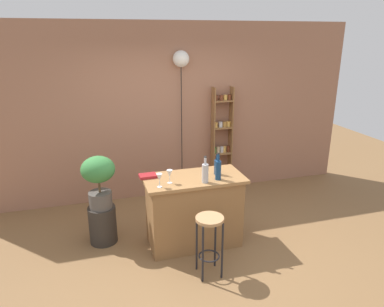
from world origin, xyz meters
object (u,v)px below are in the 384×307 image
spice_shelf (222,140)px  wine_glass_left (159,178)px  plant_stool (103,224)px  bottle_sauce_amber (218,170)px  wine_glass_center (170,174)px  cookbook (148,176)px  bottle_vinegar (217,167)px  pendant_globe_light (181,60)px  bar_stool (209,233)px  potted_plant (99,177)px  bottle_olive_oil (205,173)px

spice_shelf → wine_glass_left: size_ratio=10.93×
plant_stool → bottle_sauce_amber: 1.68m
bottle_sauce_amber → wine_glass_center: bottle_sauce_amber is taller
cookbook → spice_shelf: bearing=40.1°
wine_glass_center → plant_stool: bearing=150.7°
bottle_vinegar → wine_glass_center: (-0.63, -0.11, 0.02)m
wine_glass_left → pendant_globe_light: (0.72, 1.72, 1.18)m
plant_stool → wine_glass_left: wine_glass_left is taller
wine_glass_left → bar_stool: bearing=-47.9°
potted_plant → bottle_sauce_amber: bottle_sauce_amber is taller
potted_plant → wine_glass_left: 0.86m
wine_glass_left → bottle_olive_oil: bearing=-1.8°
plant_stool → bottle_sauce_amber: bearing=-20.0°
cookbook → wine_glass_left: bearing=-78.4°
bottle_olive_oil → bottle_sauce_amber: 0.18m
wine_glass_left → potted_plant: bearing=141.3°
potted_plant → cookbook: 0.62m
wine_glass_center → cookbook: bearing=130.8°
plant_stool → pendant_globe_light: pendant_globe_light is taller
pendant_globe_light → cookbook: bearing=-120.1°
cookbook → pendant_globe_light: pendant_globe_light is taller
bottle_vinegar → pendant_globe_light: bearing=91.9°
bar_stool → pendant_globe_light: pendant_globe_light is taller
bottle_vinegar → plant_stool: bearing=166.8°
bottle_olive_oil → wine_glass_left: bottle_olive_oil is taller
bar_stool → pendant_globe_light: 2.80m
bar_stool → plant_stool: (-1.11, 1.02, -0.27)m
bottle_olive_oil → bottle_vinegar: bottle_olive_oil is taller
bar_stool → spice_shelf: bearing=66.1°
bottle_sauce_amber → pendant_globe_light: bearing=90.2°
spice_shelf → wine_glass_center: size_ratio=10.93×
bar_stool → bottle_vinegar: bearing=64.7°
bar_stool → pendant_globe_light: (0.27, 2.21, 1.70)m
bar_stool → cookbook: cookbook is taller
bottle_olive_oil → wine_glass_center: bearing=166.3°
bottle_olive_oil → bottle_vinegar: 0.31m
spice_shelf → cookbook: (-1.48, -1.33, 0.03)m
bottle_vinegar → bottle_sauce_amber: bearing=-104.3°
bottle_vinegar → wine_glass_left: (-0.77, -0.19, 0.02)m
bottle_sauce_amber → wine_glass_center: bearing=174.5°
bar_stool → wine_glass_left: bearing=132.1°
bottle_vinegar → bar_stool: bearing=-115.3°
bottle_olive_oil → pendant_globe_light: pendant_globe_light is taller
bar_stool → pendant_globe_light: size_ratio=0.30×
bar_stool → plant_stool: 1.53m
wine_glass_left → cookbook: wine_glass_left is taller
spice_shelf → pendant_globe_light: bearing=176.1°
plant_stool → bottle_olive_oil: 1.55m
potted_plant → wine_glass_left: (0.66, -0.53, 0.13)m
bottle_olive_oil → pendant_globe_light: 2.10m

